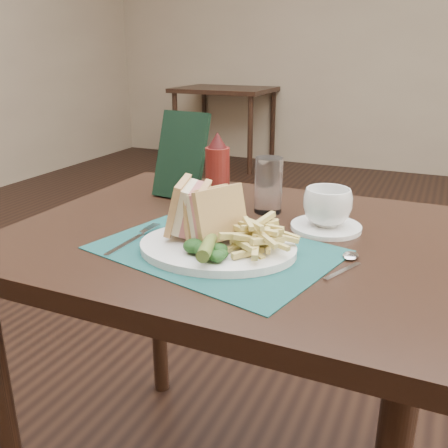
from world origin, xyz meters
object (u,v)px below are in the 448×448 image
(placemat, at_px, (216,250))
(sandwich_half_a, at_px, (178,207))
(plate, at_px, (218,247))
(ketchup_bottle, at_px, (217,172))
(table_main, at_px, (228,377))
(sandwich_half_b, at_px, (208,211))
(drinking_glass, at_px, (269,185))
(saucer, at_px, (326,227))
(table_bg_left, at_px, (225,126))
(coffee_cup, at_px, (327,207))
(check_presenter, at_px, (181,155))

(placemat, distance_m, sandwich_half_a, 0.11)
(plate, bearing_deg, ketchup_bottle, 105.66)
(table_main, xyz_separation_m, ketchup_bottle, (-0.08, 0.12, 0.47))
(sandwich_half_a, bearing_deg, table_main, 41.45)
(table_main, distance_m, sandwich_half_b, 0.46)
(placemat, xyz_separation_m, drinking_glass, (0.01, 0.26, 0.06))
(drinking_glass, bearing_deg, placemat, -92.57)
(saucer, height_order, drinking_glass, drinking_glass)
(drinking_glass, bearing_deg, sandwich_half_a, -111.09)
(table_bg_left, bearing_deg, table_main, -65.87)
(plate, relative_size, sandwich_half_a, 2.70)
(placemat, height_order, coffee_cup, coffee_cup)
(placemat, distance_m, sandwich_half_b, 0.08)
(placemat, distance_m, check_presenter, 0.40)
(ketchup_bottle, bearing_deg, coffee_cup, -5.99)
(sandwich_half_b, height_order, saucer, sandwich_half_b)
(table_main, relative_size, coffee_cup, 8.84)
(table_main, bearing_deg, ketchup_bottle, 124.70)
(sandwich_half_b, bearing_deg, check_presenter, 153.86)
(table_main, xyz_separation_m, sandwich_half_a, (-0.06, -0.10, 0.45))
(drinking_glass, xyz_separation_m, ketchup_bottle, (-0.12, -0.03, 0.03))
(sandwich_half_b, distance_m, check_presenter, 0.36)
(sandwich_half_b, height_order, ketchup_bottle, ketchup_bottle)
(coffee_cup, relative_size, ketchup_bottle, 0.55)
(placemat, bearing_deg, sandwich_half_b, 148.88)
(plate, bearing_deg, sandwich_half_b, 135.46)
(placemat, height_order, saucer, saucer)
(placemat, xyz_separation_m, ketchup_bottle, (-0.10, 0.23, 0.09))
(drinking_glass, bearing_deg, table_main, -102.94)
(plate, height_order, sandwich_half_a, sandwich_half_a)
(plate, height_order, check_presenter, check_presenter)
(sandwich_half_a, distance_m, drinking_glass, 0.27)
(table_main, relative_size, placemat, 2.07)
(sandwich_half_a, xyz_separation_m, coffee_cup, (0.25, 0.19, -0.02))
(placemat, relative_size, ketchup_bottle, 2.34)
(coffee_cup, bearing_deg, drinking_glass, 157.95)
(check_presenter, bearing_deg, table_bg_left, 117.91)
(table_main, height_order, drinking_glass, drinking_glass)
(table_bg_left, distance_m, saucer, 4.03)
(plate, bearing_deg, coffee_cup, 43.76)
(table_bg_left, height_order, saucer, saucer)
(saucer, height_order, check_presenter, check_presenter)
(table_main, height_order, check_presenter, check_presenter)
(plate, bearing_deg, table_main, 94.47)
(sandwich_half_b, xyz_separation_m, coffee_cup, (0.19, 0.19, -0.02))
(table_bg_left, relative_size, saucer, 6.00)
(table_main, height_order, saucer, saucer)
(ketchup_bottle, bearing_deg, saucer, -5.99)
(drinking_glass, bearing_deg, check_presenter, 172.27)
(sandwich_half_b, xyz_separation_m, saucer, (0.19, 0.19, -0.07))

